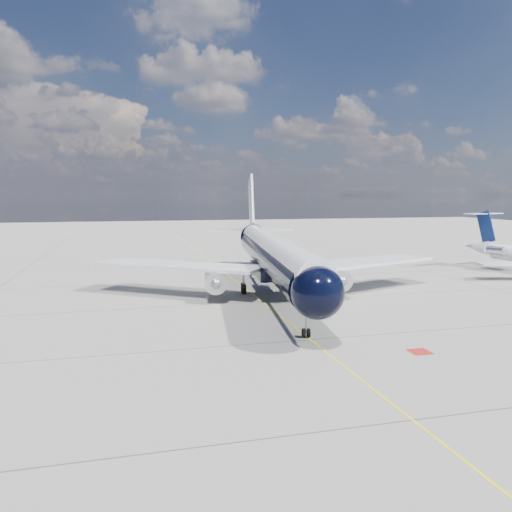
# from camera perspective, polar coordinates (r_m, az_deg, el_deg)

# --- Properties ---
(ground) EXTENTS (320.00, 320.00, 0.00)m
(ground) POSITION_cam_1_polar(r_m,az_deg,el_deg) (74.11, -3.38, -2.07)
(ground) COLOR gray
(ground) RESTS_ON ground
(taxiway_centerline) EXTENTS (0.16, 160.00, 0.01)m
(taxiway_centerline) POSITION_cam_1_polar(r_m,az_deg,el_deg) (69.27, -2.58, -2.69)
(taxiway_centerline) COLOR yellow
(taxiway_centerline) RESTS_ON ground
(red_marking) EXTENTS (1.60, 1.60, 0.01)m
(red_marking) POSITION_cam_1_polar(r_m,az_deg,el_deg) (39.79, 18.22, -10.35)
(red_marking) COLOR maroon
(red_marking) RESTS_ON ground
(main_airliner) EXTENTS (42.33, 51.91, 15.01)m
(main_airliner) POSITION_cam_1_polar(r_m,az_deg,el_deg) (59.16, 1.84, 0.21)
(main_airliner) COLOR black
(main_airliner) RESTS_ON ground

